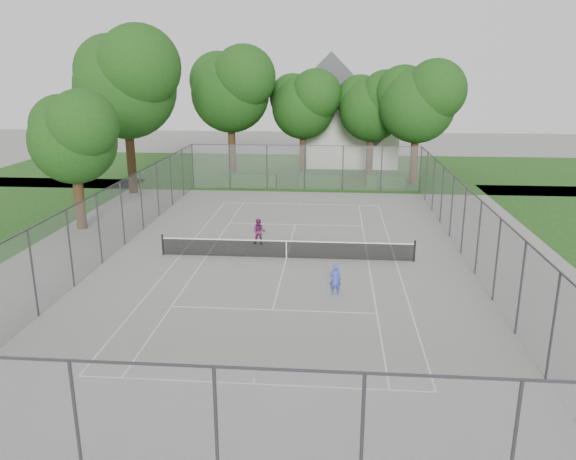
# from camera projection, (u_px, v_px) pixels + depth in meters

# --- Properties ---
(ground) EXTENTS (120.00, 120.00, 0.00)m
(ground) POSITION_uv_depth(u_px,v_px,m) (286.00, 258.00, 28.46)
(ground) COLOR slate
(ground) RESTS_ON ground
(grass_far) EXTENTS (60.00, 20.00, 0.00)m
(grass_far) POSITION_uv_depth(u_px,v_px,m) (310.00, 170.00, 53.36)
(grass_far) COLOR #1C4413
(grass_far) RESTS_ON ground
(court_markings) EXTENTS (11.03, 23.83, 0.01)m
(court_markings) POSITION_uv_depth(u_px,v_px,m) (286.00, 258.00, 28.46)
(court_markings) COLOR silver
(court_markings) RESTS_ON ground
(tennis_net) EXTENTS (12.87, 0.10, 1.10)m
(tennis_net) POSITION_uv_depth(u_px,v_px,m) (286.00, 249.00, 28.32)
(tennis_net) COLOR black
(tennis_net) RESTS_ON ground
(perimeter_fence) EXTENTS (18.08, 34.08, 3.52)m
(perimeter_fence) POSITION_uv_depth(u_px,v_px,m) (286.00, 224.00, 27.96)
(perimeter_fence) COLOR #38383D
(perimeter_fence) RESTS_ON ground
(tree_far_left) EXTENTS (7.88, 7.19, 11.32)m
(tree_far_left) POSITION_uv_depth(u_px,v_px,m) (231.00, 86.00, 48.82)
(tree_far_left) COLOR #321F12
(tree_far_left) RESTS_ON ground
(tree_far_midleft) EXTENTS (6.50, 5.94, 9.35)m
(tree_far_midleft) POSITION_uv_depth(u_px,v_px,m) (304.00, 102.00, 49.95)
(tree_far_midleft) COLOR #321F12
(tree_far_midleft) RESTS_ON ground
(tree_far_midright) EXTENTS (6.43, 5.87, 9.24)m
(tree_far_midright) POSITION_uv_depth(u_px,v_px,m) (373.00, 104.00, 48.52)
(tree_far_midright) COLOR #321F12
(tree_far_midright) RESTS_ON ground
(tree_far_right) EXTENTS (7.02, 6.41, 10.09)m
(tree_far_right) POSITION_uv_depth(u_px,v_px,m) (419.00, 99.00, 45.11)
(tree_far_right) COLOR #321F12
(tree_far_right) RESTS_ON ground
(tree_side_back) EXTENTS (8.63, 7.88, 12.40)m
(tree_side_back) POSITION_uv_depth(u_px,v_px,m) (126.00, 79.00, 41.19)
(tree_side_back) COLOR #321F12
(tree_side_back) RESTS_ON ground
(tree_side_front) EXTENTS (5.73, 5.24, 8.24)m
(tree_side_front) POSITION_uv_depth(u_px,v_px,m) (73.00, 134.00, 32.20)
(tree_side_front) COLOR #321F12
(tree_side_front) RESTS_ON ground
(hedge_left) EXTENTS (4.23, 1.27, 1.06)m
(hedge_left) POSITION_uv_depth(u_px,v_px,m) (250.00, 180.00, 45.66)
(hedge_left) COLOR #1A4315
(hedge_left) RESTS_ON ground
(hedge_mid) EXTENTS (3.32, 0.95, 1.04)m
(hedge_mid) POSITION_uv_depth(u_px,v_px,m) (320.00, 181.00, 45.56)
(hedge_mid) COLOR #1A4315
(hedge_mid) RESTS_ON ground
(hedge_right) EXTENTS (3.11, 1.14, 0.93)m
(hedge_right) POSITION_uv_depth(u_px,v_px,m) (385.00, 181.00, 45.67)
(hedge_right) COLOR #1A4315
(hedge_right) RESTS_ON ground
(house) EXTENTS (8.70, 6.74, 10.83)m
(house) POSITION_uv_depth(u_px,v_px,m) (352.00, 120.00, 55.51)
(house) COLOR silver
(house) RESTS_ON ground
(girl_player) EXTENTS (0.50, 0.34, 1.34)m
(girl_player) POSITION_uv_depth(u_px,v_px,m) (335.00, 279.00, 23.71)
(girl_player) COLOR #3249BC
(girl_player) RESTS_ON ground
(woman_player) EXTENTS (0.74, 0.59, 1.44)m
(woman_player) POSITION_uv_depth(u_px,v_px,m) (259.00, 232.00, 30.47)
(woman_player) COLOR #68224C
(woman_player) RESTS_ON ground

